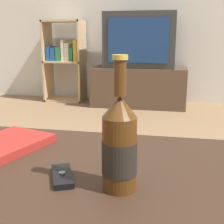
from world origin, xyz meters
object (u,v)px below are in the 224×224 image
tv_stand (139,86)px  television (140,40)px  table_book (5,145)px  beer_bottle (120,145)px  bookshelf (65,58)px  cell_phone (62,176)px

tv_stand → television: television is taller
tv_stand → table_book: size_ratio=3.30×
beer_bottle → bookshelf: bearing=111.9°
tv_stand → table_book: 2.57m
tv_stand → cell_phone: (0.12, -2.72, 0.21)m
television → beer_bottle: television is taller
tv_stand → table_book: (-0.12, -2.56, 0.22)m
tv_stand → cell_phone: bearing=-87.5°
cell_phone → beer_bottle: bearing=-33.0°
television → bookshelf: bearing=173.2°
tv_stand → bookshelf: (-0.88, 0.10, 0.29)m
television → table_book: bearing=-92.7°
bookshelf → table_book: 2.77m
beer_bottle → cell_phone: (-0.14, 0.02, -0.09)m
table_book → cell_phone: bearing=-16.3°
beer_bottle → cell_phone: bearing=171.4°
tv_stand → cell_phone: 2.73m
tv_stand → bookshelf: bearing=173.5°
television → cell_phone: size_ratio=5.83×
bookshelf → cell_phone: bookshelf is taller
cell_phone → television: bearing=68.1°
television → bookshelf: (-0.88, 0.10, -0.20)m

